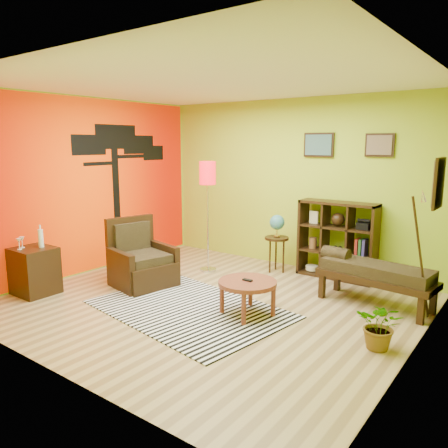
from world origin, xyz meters
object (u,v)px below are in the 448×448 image
Objects in this scene: floor_lamp at (208,183)px; bench at (373,272)px; coffee_table at (247,286)px; potted_plant at (380,331)px; armchair at (141,265)px; cube_shelf at (338,240)px; globe_table at (277,229)px; side_cabinet at (35,270)px.

bench is at bearing 1.12° from floor_lamp.
potted_plant is at bearing 2.00° from coffee_table.
armchair is 1.93× the size of potted_plant.
coffee_table is 0.72× the size of armchair.
armchair is at bearing -137.56° from cube_shelf.
globe_table is (0.94, 0.61, -0.74)m from floor_lamp.
floor_lamp is 3.50× the size of potted_plant.
bench reaches higher than coffee_table.
armchair is at bearing 179.95° from potted_plant.
floor_lamp is (-1.57, 1.20, 1.08)m from coffee_table.
cube_shelf reaches higher than side_cabinet.
globe_table is (2.19, 2.92, 0.38)m from side_cabinet.
cube_shelf is at bearing 16.52° from globe_table.
potted_plant is at bearing -38.43° from globe_table.
cube_shelf is at bearing 45.73° from side_cabinet.
bench is (2.68, 0.05, -1.02)m from floor_lamp.
bench is at bearing -45.47° from cube_shelf.
coffee_table is 1.95m from globe_table.
coffee_table is at bearing 21.34° from side_cabinet.
globe_table is 0.97m from cube_shelf.
coffee_table is 1.39× the size of potted_plant.
coffee_table is at bearing -178.00° from potted_plant.
bench is at bearing 21.49° from armchair.
floor_lamp is 2.23m from cube_shelf.
floor_lamp reaches higher than cube_shelf.
side_cabinet is 0.81× the size of cube_shelf.
floor_lamp reaches higher than side_cabinet.
side_cabinet is 2.85m from floor_lamp.
cube_shelf is at bearing 25.49° from floor_lamp.
bench is 1.31m from potted_plant.
cube_shelf reaches higher than bench.
floor_lamp is 1.49× the size of cube_shelf.
armchair reaches higher than globe_table.
armchair is 1.46m from side_cabinet.
floor_lamp reaches higher than armchair.
cube_shelf reaches higher than armchair.
armchair reaches higher than potted_plant.
globe_table is (1.30, 1.76, 0.42)m from armchair.
floor_lamp is at bearing -146.81° from globe_table.
side_cabinet is (-2.82, -1.10, -0.04)m from coffee_table.
cube_shelf is at bearing 82.10° from coffee_table.
floor_lamp is at bearing 72.41° from armchair.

